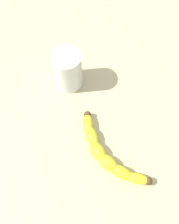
% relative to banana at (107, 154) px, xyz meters
% --- Properties ---
extents(wooden_tabletop, '(1.20, 1.20, 0.03)m').
position_rel_banana_xyz_m(wooden_tabletop, '(-0.09, 0.01, -0.03)').
color(wooden_tabletop, '#CABA86').
rests_on(wooden_tabletop, ground).
extents(banana, '(0.24, 0.10, 0.03)m').
position_rel_banana_xyz_m(banana, '(0.00, 0.00, 0.00)').
color(banana, yellow).
rests_on(banana, wooden_tabletop).
extents(smoothie_glass, '(0.08, 0.08, 0.12)m').
position_rel_banana_xyz_m(smoothie_glass, '(-0.21, 0.11, 0.04)').
color(smoothie_glass, silver).
rests_on(smoothie_glass, wooden_tabletop).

